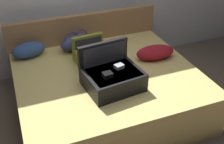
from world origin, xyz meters
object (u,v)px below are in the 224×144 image
duffel_bag (76,42)px  hard_case_large (112,76)px  bed (108,92)px  hard_case_medium (92,55)px  pillow_near_headboard (155,52)px  pillow_center_head (29,50)px

duffel_bag → hard_case_large: bearing=-82.0°
bed → duffel_bag: size_ratio=4.17×
hard_case_large → hard_case_medium: (-0.04, 0.56, -0.02)m
bed → duffel_bag: duffel_bag is taller
bed → pillow_near_headboard: pillow_near_headboard is taller
bed → hard_case_large: hard_case_large is taller
hard_case_medium → pillow_near_headboard: (0.76, -0.19, -0.02)m
pillow_center_head → bed: bearing=-43.0°
bed → hard_case_medium: bearing=105.9°
hard_case_large → pillow_center_head: size_ratio=1.48×
bed → hard_case_medium: (-0.09, 0.30, 0.38)m
duffel_bag → pillow_center_head: duffel_bag is taller
pillow_near_headboard → pillow_center_head: (-1.47, 0.63, 0.01)m
bed → pillow_center_head: 1.14m
hard_case_large → pillow_center_head: hard_case_large is taller
pillow_near_headboard → pillow_center_head: size_ratio=1.16×
hard_case_medium → pillow_near_headboard: hard_case_medium is taller
hard_case_large → bed: bearing=73.5°
bed → pillow_near_headboard: (0.67, 0.11, 0.36)m
bed → pillow_near_headboard: bearing=9.4°
pillow_near_headboard → pillow_center_head: 1.59m
bed → hard_case_large: size_ratio=3.30×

